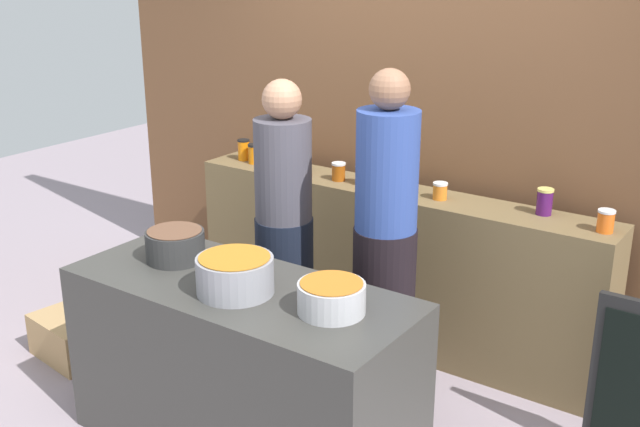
# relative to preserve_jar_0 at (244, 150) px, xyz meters

# --- Properties ---
(ground) EXTENTS (12.00, 12.00, 0.00)m
(ground) POSITION_rel_preserve_jar_0_xyz_m (1.16, -1.11, -1.06)
(ground) COLOR gray
(storefront_wall) EXTENTS (4.80, 0.12, 3.00)m
(storefront_wall) POSITION_rel_preserve_jar_0_xyz_m (1.16, 0.34, 0.44)
(storefront_wall) COLOR brown
(storefront_wall) RESTS_ON ground
(display_shelf) EXTENTS (2.70, 0.36, 0.99)m
(display_shelf) POSITION_rel_preserve_jar_0_xyz_m (1.16, -0.01, -0.57)
(display_shelf) COLOR brown
(display_shelf) RESTS_ON ground
(prep_table) EXTENTS (1.70, 0.70, 0.88)m
(prep_table) POSITION_rel_preserve_jar_0_xyz_m (1.16, -1.41, -0.62)
(prep_table) COLOR #393835
(prep_table) RESTS_ON ground
(preserve_jar_0) EXTENTS (0.08, 0.08, 0.14)m
(preserve_jar_0) POSITION_rel_preserve_jar_0_xyz_m (0.00, 0.00, 0.00)
(preserve_jar_0) COLOR orange
(preserve_jar_0) RESTS_ON display_shelf
(preserve_jar_1) EXTENTS (0.08, 0.08, 0.13)m
(preserve_jar_1) POSITION_rel_preserve_jar_0_xyz_m (0.11, -0.03, -0.00)
(preserve_jar_1) COLOR #CF6A0C
(preserve_jar_1) RESTS_ON display_shelf
(preserve_jar_2) EXTENTS (0.09, 0.09, 0.10)m
(preserve_jar_2) POSITION_rel_preserve_jar_0_xyz_m (0.27, 0.04, -0.02)
(preserve_jar_2) COLOR #A63914
(preserve_jar_2) RESTS_ON display_shelf
(preserve_jar_3) EXTENTS (0.09, 0.09, 0.10)m
(preserve_jar_3) POSITION_rel_preserve_jar_0_xyz_m (0.51, -0.03, -0.02)
(preserve_jar_3) COLOR #4E1056
(preserve_jar_3) RESTS_ON display_shelf
(preserve_jar_4) EXTENTS (0.09, 0.09, 0.11)m
(preserve_jar_4) POSITION_rel_preserve_jar_0_xyz_m (0.79, -0.03, -0.01)
(preserve_jar_4) COLOR #9A470F
(preserve_jar_4) RESTS_ON display_shelf
(preserve_jar_5) EXTENTS (0.09, 0.09, 0.12)m
(preserve_jar_5) POSITION_rel_preserve_jar_0_xyz_m (0.97, -0.03, -0.01)
(preserve_jar_5) COLOR orange
(preserve_jar_5) RESTS_ON display_shelf
(preserve_jar_6) EXTENTS (0.09, 0.09, 0.14)m
(preserve_jar_6) POSITION_rel_preserve_jar_0_xyz_m (1.26, -0.05, 0.00)
(preserve_jar_6) COLOR #245B31
(preserve_jar_6) RESTS_ON display_shelf
(preserve_jar_7) EXTENTS (0.09, 0.09, 0.10)m
(preserve_jar_7) POSITION_rel_preserve_jar_0_xyz_m (1.48, -0.02, -0.02)
(preserve_jar_7) COLOR orange
(preserve_jar_7) RESTS_ON display_shelf
(preserve_jar_8) EXTENTS (0.09, 0.09, 0.15)m
(preserve_jar_8) POSITION_rel_preserve_jar_0_xyz_m (2.06, 0.06, 0.00)
(preserve_jar_8) COLOR #491557
(preserve_jar_8) RESTS_ON display_shelf
(preserve_jar_9) EXTENTS (0.09, 0.09, 0.12)m
(preserve_jar_9) POSITION_rel_preserve_jar_0_xyz_m (2.41, -0.03, -0.01)
(preserve_jar_9) COLOR orange
(preserve_jar_9) RESTS_ON display_shelf
(cooking_pot_left) EXTENTS (0.29, 0.29, 0.16)m
(cooking_pot_left) POSITION_rel_preserve_jar_0_xyz_m (0.70, -1.35, -0.10)
(cooking_pot_left) COLOR #2D2D2D
(cooking_pot_left) RESTS_ON prep_table
(cooking_pot_center) EXTENTS (0.35, 0.35, 0.17)m
(cooking_pot_center) POSITION_rel_preserve_jar_0_xyz_m (1.20, -1.47, -0.09)
(cooking_pot_center) COLOR gray
(cooking_pot_center) RESTS_ON prep_table
(cooking_pot_right) EXTENTS (0.29, 0.29, 0.14)m
(cooking_pot_right) POSITION_rel_preserve_jar_0_xyz_m (1.66, -1.39, -0.11)
(cooking_pot_right) COLOR #B7B7BC
(cooking_pot_right) RESTS_ON prep_table
(cook_with_tongs) EXTENTS (0.33, 0.33, 1.70)m
(cook_with_tongs) POSITION_rel_preserve_jar_0_xyz_m (0.83, -0.64, -0.28)
(cook_with_tongs) COLOR black
(cook_with_tongs) RESTS_ON ground
(cook_in_cap) EXTENTS (0.33, 0.33, 1.82)m
(cook_in_cap) POSITION_rel_preserve_jar_0_xyz_m (1.49, -0.64, -0.23)
(cook_in_cap) COLOR black
(cook_in_cap) RESTS_ON ground
(bread_crate) EXTENTS (0.51, 0.39, 0.26)m
(bread_crate) POSITION_rel_preserve_jar_0_xyz_m (-0.29, -1.31, -0.93)
(bread_crate) COLOR tan
(bread_crate) RESTS_ON ground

